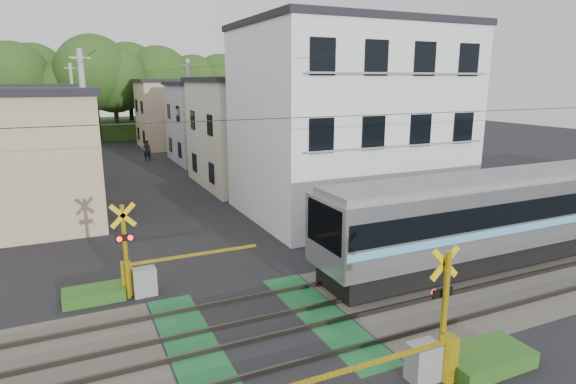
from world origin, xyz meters
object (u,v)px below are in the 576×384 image
crossing_signal_near (429,352)px  apartment_block (348,121)px  crossing_signal_far (141,274)px  pedestrian (147,150)px

crossing_signal_near → apartment_block: (5.91, 13.15, 3.94)m
crossing_signal_near → crossing_signal_far: 8.95m
pedestrian → crossing_signal_far: bearing=99.0°
crossing_signal_far → crossing_signal_near: bearing=-54.7°
crossing_signal_near → crossing_signal_far: size_ratio=1.00×
crossing_signal_far → apartment_block: apartment_block is taller
crossing_signal_far → apartment_block: size_ratio=0.46×
crossing_signal_near → pedestrian: size_ratio=2.69×
apartment_block → pedestrian: 21.94m
crossing_signal_near → apartment_block: apartment_block is taller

